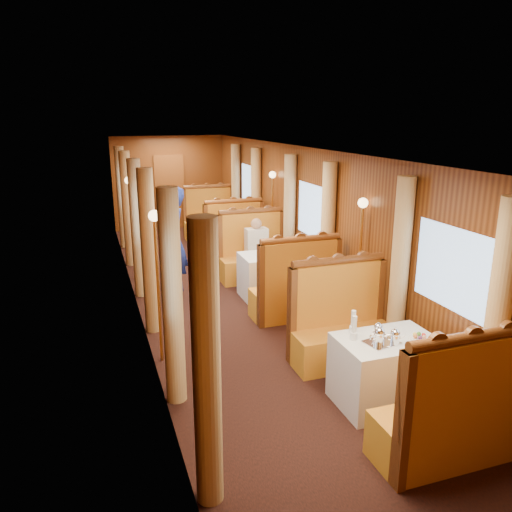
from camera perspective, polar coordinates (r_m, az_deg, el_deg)
name	(u,v)px	position (r m, az deg, el deg)	size (l,w,h in m)	color
floor	(230,301)	(8.46, -2.97, -5.15)	(3.00, 12.00, 0.01)	black
ceiling	(228,150)	(7.92, -3.23, 11.99)	(3.00, 12.00, 0.01)	silver
wall_far	(169,183)	(13.89, -9.87, 8.24)	(3.00, 2.50, 0.01)	brown
wall_left	(135,236)	(7.85, -13.71, 2.28)	(12.00, 2.50, 0.01)	brown
wall_right	(313,223)	(8.62, 6.57, 3.82)	(12.00, 2.50, 0.01)	brown
doorway_far	(170,192)	(13.90, -9.80, 7.20)	(0.80, 0.04, 2.00)	brown
table_near	(385,371)	(5.67, 14.58, -12.60)	(1.05, 0.72, 0.75)	white
banquette_near_fwd	(450,420)	(4.96, 21.24, -17.03)	(1.30, 0.55, 1.34)	#BD5215
banquette_near_aft	(341,330)	(6.43, 9.68, -8.31)	(1.30, 0.55, 1.34)	#BD5215
table_mid	(272,275)	(8.56, 1.83, -2.24)	(1.05, 0.72, 0.75)	white
banquette_mid_fwd	(295,292)	(7.65, 4.49, -4.11)	(1.30, 0.55, 1.34)	#BD5215
banquette_mid_aft	(253,257)	(9.46, -0.31, -0.15)	(1.30, 0.55, 1.34)	#BD5215
table_far	(220,232)	(11.78, -4.13, 2.77)	(1.05, 0.72, 0.75)	white
banquette_far_fwd	(232,240)	(10.82, -2.77, 1.88)	(1.30, 0.55, 1.34)	#BD5215
banquette_far_aft	(210,221)	(12.73, -5.29, 3.95)	(1.30, 0.55, 1.34)	#BD5215
tea_tray	(381,343)	(5.39, 14.15, -9.57)	(0.34, 0.26, 0.01)	silver
teapot_left	(379,338)	(5.32, 13.88, -9.11)	(0.18, 0.14, 0.15)	silver
teapot_right	(395,339)	(5.37, 15.59, -9.11)	(0.16, 0.12, 0.13)	silver
teapot_back	(378,332)	(5.51, 13.74, -8.39)	(0.15, 0.11, 0.12)	silver
fruit_plate	(419,337)	(5.59, 18.17, -8.81)	(0.21, 0.21, 0.05)	white
cup_inboard	(354,330)	(5.37, 11.14, -8.33)	(0.08, 0.08, 0.26)	white
cup_outboard	(353,324)	(5.51, 11.04, -7.68)	(0.08, 0.08, 0.26)	white
rose_vase_mid	(273,244)	(8.40, 1.95, 1.34)	(0.06, 0.06, 0.36)	silver
rose_vase_far	(220,209)	(11.67, -4.16, 5.41)	(0.06, 0.06, 0.36)	silver
window_left_near	(174,301)	(4.45, -9.40, -5.12)	(1.20, 0.90, 0.01)	#87ADDD
curtain_left_near_a	(207,369)	(3.89, -5.68, -12.70)	(0.22, 0.22, 2.35)	tan
curtain_left_near_b	(172,299)	(5.29, -9.55, -4.90)	(0.22, 0.22, 2.35)	tan
window_right_near	(453,269)	(5.69, 21.55, -1.39)	(1.20, 0.90, 0.01)	#87ADDD
curtain_right_near_a	(497,322)	(5.17, 25.86, -6.81)	(0.22, 0.22, 2.35)	tan
curtain_right_near_b	(399,273)	(6.29, 16.07, -1.92)	(0.22, 0.22, 2.35)	tan
window_left_mid	(135,223)	(7.80, -13.70, 3.72)	(1.20, 0.90, 0.01)	#87ADDD
curtain_left_mid_a	(149,252)	(7.12, -12.12, 0.39)	(0.22, 0.22, 2.35)	tan
curtain_left_mid_b	(138,229)	(8.63, -13.38, 3.00)	(0.22, 0.22, 2.35)	tan
window_right_mid	(313,211)	(8.57, 6.52, 5.12)	(1.20, 0.90, 0.01)	#87ADDD
curtain_right_mid_a	(327,238)	(7.90, 8.16, 2.10)	(0.22, 0.22, 2.35)	tan
curtain_right_mid_b	(289,219)	(9.28, 3.84, 4.28)	(0.22, 0.22, 2.35)	tan
window_left_far	(119,191)	(11.25, -15.41, 7.20)	(1.20, 0.90, 0.01)	#87ADDD
curtain_left_far_a	(128,209)	(10.53, -14.44, 5.19)	(0.22, 0.22, 2.35)	tan
curtain_left_far_b	(122,198)	(12.06, -15.06, 6.45)	(0.22, 0.22, 2.35)	tan
window_right_far	(250,185)	(11.79, -0.74, 8.13)	(1.20, 0.90, 0.01)	#87ADDD
curtain_right_far_a	(256,202)	(11.07, 0.00, 6.19)	(0.22, 0.22, 2.35)	tan
curtain_right_far_b	(236,192)	(12.54, -2.30, 7.31)	(0.22, 0.22, 2.35)	tan
sconce_left_fore	(156,256)	(6.13, -11.32, -0.01)	(0.14, 0.14, 1.95)	#BF8C3F
sconce_right_fore	(361,238)	(7.03, 11.90, 1.98)	(0.14, 0.14, 1.95)	#BF8C3F
sconce_left_aft	(130,207)	(9.54, -14.17, 5.42)	(0.14, 0.14, 1.95)	#BF8C3F
sconce_right_aft	(272,199)	(10.14, 1.87, 6.49)	(0.14, 0.14, 1.95)	#BF8C3F
steward	(173,242)	(8.59, -9.49, 1.57)	(0.69, 0.45, 1.89)	navy
passenger	(257,244)	(9.18, 0.11, 1.41)	(0.40, 0.44, 0.76)	beige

